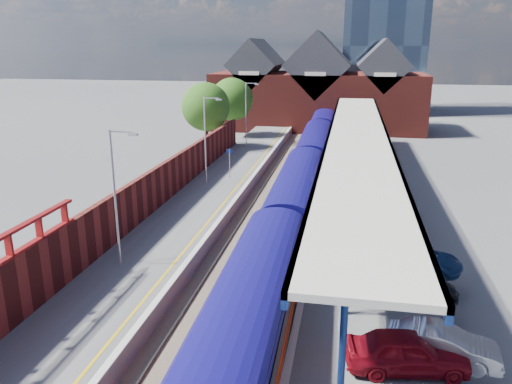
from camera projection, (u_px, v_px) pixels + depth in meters
ground at (296, 174)px, 47.67m from camera, size 240.00×240.00×0.00m
ballast_bed at (281, 206)px, 38.24m from camera, size 6.00×76.00×0.06m
rails at (281, 205)px, 38.21m from camera, size 4.51×76.00×0.14m
left_platform at (212, 196)px, 39.09m from camera, size 5.00×76.00×1.00m
right_platform at (361, 205)px, 37.04m from camera, size 6.00×76.00×1.00m
coping_left at (241, 191)px, 38.52m from camera, size 0.30×76.00×0.05m
coping_right at (323, 196)px, 37.40m from camera, size 0.30×76.00×0.05m
yellow_line at (233, 191)px, 38.63m from camera, size 0.14×76.00×0.01m
train at (308, 164)px, 42.53m from camera, size 3.08×65.94×3.45m
canopy at (358, 137)px, 37.62m from camera, size 4.50×52.00×4.48m
lamp_post_b at (117, 190)px, 24.77m from camera, size 1.48×0.18×7.00m
lamp_post_c at (207, 135)px, 39.85m from camera, size 1.48×0.18×7.00m
lamp_post_d at (247, 110)px, 54.92m from camera, size 1.48×0.18×7.00m
platform_sign at (230, 158)px, 42.14m from camera, size 0.55×0.08×2.50m
brick_wall at (147, 194)px, 32.91m from camera, size 0.35×50.00×3.86m
station_building at (318, 91)px, 72.51m from camera, size 30.00×12.12×13.78m
tree_near at (207, 108)px, 53.56m from camera, size 5.20×5.20×8.10m
tree_far at (233, 101)px, 60.92m from camera, size 5.20×5.20×8.10m
parked_car_red at (407, 351)px, 17.24m from camera, size 4.44×2.28×1.45m
parked_car_silver at (442, 345)px, 17.75m from camera, size 4.11×1.89×1.31m
parked_car_dark at (415, 287)px, 22.21m from camera, size 4.01×2.06×1.11m
parked_car_blue at (416, 257)px, 25.12m from camera, size 4.95×3.60×1.25m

